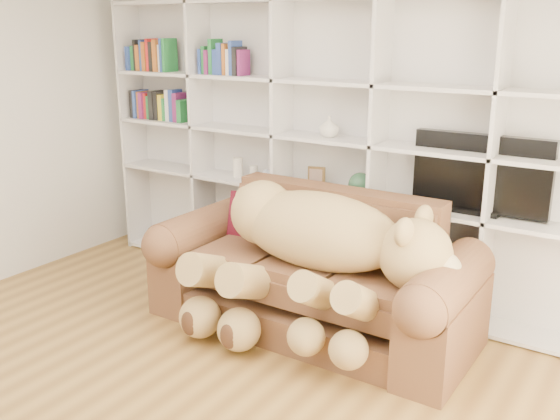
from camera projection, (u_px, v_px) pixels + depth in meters
The scene contains 12 objects.
wall_back at pixel (340, 129), 5.15m from camera, with size 5.00×0.02×2.70m, color silver.
bookshelf at pixel (306, 134), 5.18m from camera, with size 4.43×0.35×2.40m.
sofa at pixel (314, 279), 4.60m from camera, with size 2.36×1.02×0.99m.
teddy_bear at pixel (313, 248), 4.29m from camera, with size 1.83×0.99×1.06m.
throw_pillow at pixel (254, 217), 4.99m from camera, with size 0.39×0.13×0.39m, color #500D17.
tv at pixel (481, 175), 4.45m from camera, with size 0.97×0.18×0.58m.
picture_frame at pixel (316, 178), 5.16m from camera, with size 0.15×0.03×0.18m, color #523C1C.
green_vase at pixel (360, 185), 4.95m from camera, with size 0.19×0.19×0.19m, color #316040.
figurine_tall at pixel (238, 167), 5.59m from camera, with size 0.09×0.09×0.18m, color silver.
figurine_short at pixel (254, 173), 5.50m from camera, with size 0.07×0.07×0.12m, color silver.
snow_globe at pixel (267, 175), 5.43m from camera, with size 0.11×0.11×0.11m, color silver.
shelf_vase at pixel (329, 127), 4.98m from camera, with size 0.16×0.16×0.17m, color silver.
Camera 1 is at (2.40, -2.06, 2.17)m, focal length 40.00 mm.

